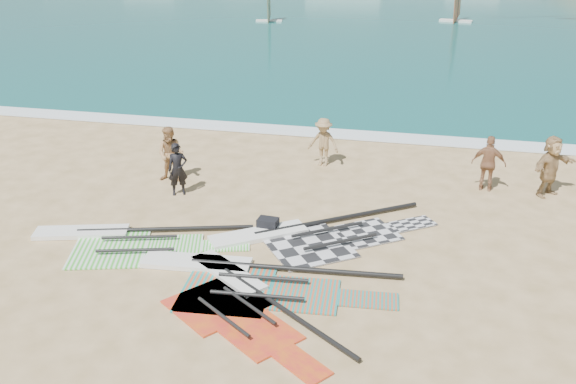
% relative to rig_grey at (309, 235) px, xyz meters
% --- Properties ---
extents(ground, '(300.00, 300.00, 0.00)m').
position_rel_rig_grey_xyz_m(ground, '(0.31, -3.47, -0.05)').
color(ground, '#DCB180').
rests_on(ground, ground).
extents(surf_line, '(300.00, 1.20, 0.04)m').
position_rel_rig_grey_xyz_m(surf_line, '(0.31, 8.83, -0.05)').
color(surf_line, white).
rests_on(surf_line, ground).
extents(rig_grey, '(5.89, 4.57, 0.20)m').
position_rel_rig_grey_xyz_m(rig_grey, '(0.00, 0.00, 0.00)').
color(rig_grey, black).
rests_on(rig_grey, ground).
extents(rig_green, '(5.90, 3.18, 0.20)m').
position_rel_rig_grey_xyz_m(rig_green, '(-4.70, -1.36, -0.00)').
color(rig_green, green).
rests_on(rig_green, ground).
extents(rig_orange, '(6.28, 2.54, 0.20)m').
position_rel_rig_grey_xyz_m(rig_orange, '(-1.08, -2.52, 0.00)').
color(rig_orange, '#EA5326').
rests_on(rig_orange, ground).
extents(rig_red, '(4.55, 4.38, 0.20)m').
position_rel_rig_grey_xyz_m(rig_red, '(-0.90, -3.41, -0.00)').
color(rig_red, red).
rests_on(rig_red, ground).
extents(gear_bag_near, '(0.57, 0.43, 0.34)m').
position_rel_rig_grey_xyz_m(gear_bag_near, '(-1.16, 0.13, 0.12)').
color(gear_bag_near, black).
rests_on(gear_bag_near, ground).
extents(person_wetsuit, '(0.71, 0.62, 1.62)m').
position_rel_rig_grey_xyz_m(person_wetsuit, '(-4.42, 1.93, 0.76)').
color(person_wetsuit, black).
rests_on(person_wetsuit, ground).
extents(beachgoer_left, '(0.91, 0.73, 1.79)m').
position_rel_rig_grey_xyz_m(beachgoer_left, '(-5.04, 2.93, 0.84)').
color(beachgoer_left, '#AB7E50').
rests_on(beachgoer_left, ground).
extents(beachgoer_mid, '(1.17, 0.81, 1.65)m').
position_rel_rig_grey_xyz_m(beachgoer_mid, '(-0.57, 5.39, 0.78)').
color(beachgoer_mid, '#957951').
rests_on(beachgoer_mid, ground).
extents(beachgoer_back, '(1.08, 0.57, 1.75)m').
position_rel_rig_grey_xyz_m(beachgoer_back, '(4.73, 4.35, 0.82)').
color(beachgoer_back, '#966444').
rests_on(beachgoer_back, ground).
extents(beachgoer_right, '(1.63, 1.61, 1.87)m').
position_rel_rig_grey_xyz_m(beachgoer_right, '(6.50, 4.35, 0.89)').
color(beachgoer_right, tan).
rests_on(beachgoer_right, ground).
extents(windsurfer_left, '(2.21, 2.59, 3.90)m').
position_rel_rig_grey_xyz_m(windsurfer_left, '(-10.65, 37.41, 1.12)').
color(windsurfer_left, white).
rests_on(windsurfer_left, ground).
extents(windsurfer_centre, '(2.71, 3.16, 4.77)m').
position_rel_rig_grey_xyz_m(windsurfer_centre, '(4.33, 40.67, 1.31)').
color(windsurfer_centre, white).
rests_on(windsurfer_centre, ground).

